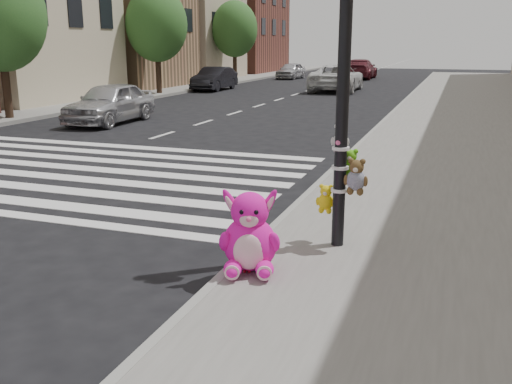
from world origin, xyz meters
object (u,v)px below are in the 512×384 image
at_px(pink_bunny, 250,237).
at_px(car_dark_far, 215,79).
at_px(car_silver_far, 110,103).
at_px(red_teddy, 247,264).
at_px(car_white_near, 337,78).
at_px(signal_pole, 344,126).

distance_m(pink_bunny, car_dark_far, 28.11).
bearing_deg(car_silver_far, red_teddy, -52.53).
height_order(car_silver_far, car_dark_far, car_silver_far).
height_order(red_teddy, car_white_near, car_white_near).
height_order(red_teddy, car_silver_far, car_silver_far).
xyz_separation_m(signal_pole, red_teddy, (-0.83, -1.32, -1.49)).
bearing_deg(signal_pole, car_white_near, 101.84).
relative_size(pink_bunny, red_teddy, 4.86).
bearing_deg(car_silver_far, signal_pole, -46.60).
bearing_deg(pink_bunny, car_dark_far, 97.11).
height_order(signal_pole, red_teddy, signal_pole).
bearing_deg(signal_pole, pink_bunny, -123.23).
relative_size(red_teddy, car_dark_far, 0.05).
xyz_separation_m(red_teddy, car_white_near, (-4.65, 27.46, 0.52)).
xyz_separation_m(red_teddy, car_dark_far, (-11.60, 25.67, 0.43)).
distance_m(red_teddy, car_white_near, 27.86).
xyz_separation_m(signal_pole, car_silver_far, (-10.16, 10.03, -1.02)).
distance_m(signal_pole, car_white_near, 26.73).
height_order(pink_bunny, red_teddy, pink_bunny).
height_order(pink_bunny, car_white_near, car_white_near).
distance_m(pink_bunny, red_teddy, 0.32).
bearing_deg(car_dark_far, car_silver_far, -81.78).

